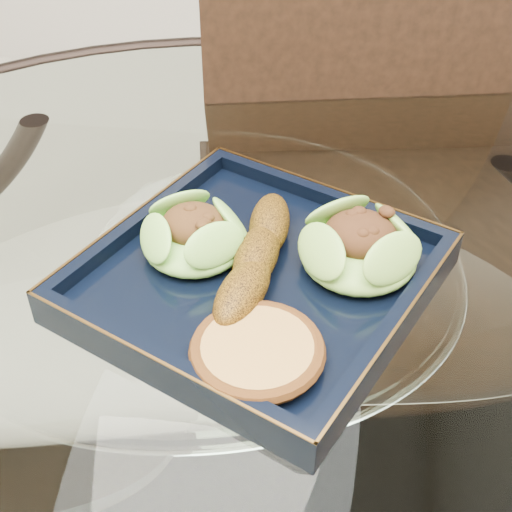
# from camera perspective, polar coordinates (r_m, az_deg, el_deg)

# --- Properties ---
(dining_table) EXTENTS (1.13, 1.13, 0.77)m
(dining_table) POSITION_cam_1_polar(r_m,az_deg,el_deg) (0.75, -3.48, -12.73)
(dining_table) COLOR white
(dining_table) RESTS_ON ground
(dining_chair) EXTENTS (0.53, 0.53, 1.00)m
(dining_chair) POSITION_cam_1_polar(r_m,az_deg,el_deg) (0.97, 8.72, -1.31)
(dining_chair) COLOR #321C10
(dining_chair) RESTS_ON ground
(navy_plate) EXTENTS (0.35, 0.35, 0.02)m
(navy_plate) POSITION_cam_1_polar(r_m,az_deg,el_deg) (0.62, -0.00, -2.12)
(navy_plate) COLOR black
(navy_plate) RESTS_ON dining_table
(lettuce_wrap_left) EXTENTS (0.11, 0.11, 0.03)m
(lettuce_wrap_left) POSITION_cam_1_polar(r_m,az_deg,el_deg) (0.63, -4.97, 1.46)
(lettuce_wrap_left) COLOR #57A12E
(lettuce_wrap_left) RESTS_ON navy_plate
(lettuce_wrap_right) EXTENTS (0.12, 0.12, 0.04)m
(lettuce_wrap_right) POSITION_cam_1_polar(r_m,az_deg,el_deg) (0.62, 8.25, 0.50)
(lettuce_wrap_right) COLOR #56992C
(lettuce_wrap_right) RESTS_ON navy_plate
(roasted_plantain) EXTENTS (0.05, 0.17, 0.03)m
(roasted_plantain) POSITION_cam_1_polar(r_m,az_deg,el_deg) (0.61, 0.06, 0.02)
(roasted_plantain) COLOR brown
(roasted_plantain) RESTS_ON navy_plate
(crumb_patty) EXTENTS (0.11, 0.11, 0.02)m
(crumb_patty) POSITION_cam_1_polar(r_m,az_deg,el_deg) (0.54, 0.10, -7.75)
(crumb_patty) COLOR #C08740
(crumb_patty) RESTS_ON navy_plate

